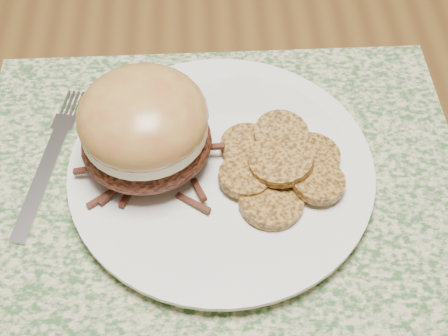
% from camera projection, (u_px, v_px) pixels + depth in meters
% --- Properties ---
extents(ground, '(3.50, 3.50, 0.00)m').
position_uv_depth(ground, '(182.00, 311.00, 1.30)').
color(ground, '#4E331B').
rests_on(ground, ground).
extents(dining_table, '(1.50, 0.90, 0.75)m').
position_uv_depth(dining_table, '(152.00, 84.00, 0.76)').
color(dining_table, brown).
rests_on(dining_table, ground).
extents(placemat, '(0.45, 0.33, 0.00)m').
position_uv_depth(placemat, '(221.00, 177.00, 0.58)').
color(placemat, '#365D30').
rests_on(placemat, dining_table).
extents(dinner_plate, '(0.26, 0.26, 0.02)m').
position_uv_depth(dinner_plate, '(221.00, 171.00, 0.57)').
color(dinner_plate, white).
rests_on(dinner_plate, placemat).
extents(pork_sandwich, '(0.14, 0.13, 0.09)m').
position_uv_depth(pork_sandwich, '(144.00, 128.00, 0.53)').
color(pork_sandwich, black).
rests_on(pork_sandwich, dinner_plate).
extents(roasted_potatoes, '(0.13, 0.14, 0.03)m').
position_uv_depth(roasted_potatoes, '(279.00, 165.00, 0.55)').
color(roasted_potatoes, olive).
rests_on(roasted_potatoes, dinner_plate).
extents(fork, '(0.05, 0.18, 0.00)m').
position_uv_depth(fork, '(50.00, 160.00, 0.58)').
color(fork, '#B0B0B7').
rests_on(fork, placemat).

